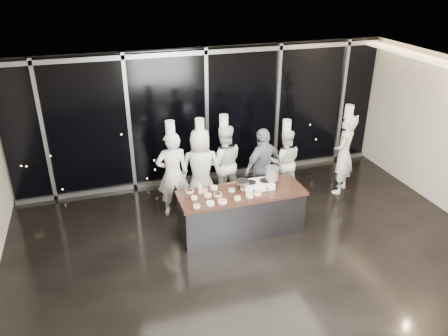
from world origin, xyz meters
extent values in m
plane|color=black|center=(0.00, 0.00, 0.00)|extent=(9.00, 9.00, 0.00)
cube|color=beige|center=(0.00, 3.50, 1.60)|extent=(9.00, 0.02, 3.20)
cube|color=beige|center=(0.00, -3.50, 1.60)|extent=(9.00, 0.02, 3.20)
cube|color=beige|center=(0.00, 0.00, 3.20)|extent=(9.00, 7.00, 0.02)
cube|color=black|center=(0.00, 3.44, 1.60)|extent=(8.90, 0.04, 3.18)
cube|color=#93979B|center=(0.00, 3.39, 3.10)|extent=(8.90, 0.08, 0.10)
cube|color=#93979B|center=(0.00, 3.39, 0.05)|extent=(8.90, 0.08, 0.10)
cube|color=#93979B|center=(-3.60, 3.39, 1.60)|extent=(0.08, 0.08, 3.20)
cube|color=#93979B|center=(-1.80, 3.39, 1.60)|extent=(0.08, 0.08, 3.20)
cube|color=#93979B|center=(0.00, 3.39, 1.60)|extent=(0.08, 0.08, 3.20)
cube|color=#93979B|center=(1.80, 3.39, 1.60)|extent=(0.08, 0.08, 3.20)
cube|color=#93979B|center=(3.60, 3.39, 1.60)|extent=(0.08, 0.08, 3.20)
cube|color=#353439|center=(0.00, 0.90, 0.42)|extent=(2.40, 0.80, 0.84)
cube|color=#3B2219|center=(0.00, 0.90, 0.87)|extent=(2.46, 0.86, 0.06)
cube|color=white|center=(0.36, 0.98, 0.96)|extent=(0.62, 0.41, 0.12)
cylinder|color=black|center=(0.22, 0.99, 1.03)|extent=(0.22, 0.22, 0.02)
cylinder|color=black|center=(0.51, 0.97, 1.03)|extent=(0.22, 0.22, 0.02)
cylinder|color=black|center=(0.21, 0.80, 0.95)|extent=(0.04, 0.02, 0.04)
cylinder|color=black|center=(0.49, 0.78, 0.95)|extent=(0.04, 0.02, 0.04)
cylinder|color=slate|center=(0.05, 1.00, 1.06)|extent=(0.29, 0.29, 0.05)
cube|color=#4C2B14|center=(-0.19, 1.01, 1.07)|extent=(0.20, 0.04, 0.02)
cylinder|color=#ACADAF|center=(0.65, 0.97, 1.17)|extent=(0.27, 0.27, 0.26)
cylinder|color=white|center=(-0.97, 0.61, 0.92)|extent=(0.13, 0.13, 0.04)
cylinder|color=#C67F21|center=(-0.97, 0.61, 0.94)|extent=(0.10, 0.10, 0.01)
cylinder|color=white|center=(-0.94, 0.91, 0.92)|extent=(0.12, 0.12, 0.04)
cylinder|color=#B9BA83|center=(-0.94, 0.91, 0.94)|extent=(0.10, 0.10, 0.01)
cylinder|color=white|center=(-0.96, 1.19, 0.92)|extent=(0.16, 0.16, 0.04)
cylinder|color=#361910|center=(-0.96, 1.19, 0.94)|extent=(0.13, 0.13, 0.01)
cylinder|color=white|center=(-0.71, 0.63, 0.92)|extent=(0.15, 0.15, 0.04)
cylinder|color=white|center=(-0.71, 0.63, 0.94)|extent=(0.13, 0.13, 0.01)
cylinder|color=white|center=(-0.67, 0.93, 0.92)|extent=(0.14, 0.14, 0.04)
cylinder|color=tan|center=(-0.67, 0.93, 0.94)|extent=(0.12, 0.12, 0.01)
cylinder|color=white|center=(-0.70, 1.15, 0.92)|extent=(0.16, 0.16, 0.04)
cylinder|color=#9D644E|center=(-0.70, 1.15, 0.94)|extent=(0.13, 0.13, 0.01)
cylinder|color=white|center=(-0.48, 0.63, 0.92)|extent=(0.17, 0.17, 0.04)
cylinder|color=#D57358|center=(-0.48, 0.63, 0.94)|extent=(0.14, 0.14, 0.01)
cylinder|color=white|center=(-0.48, 0.90, 0.92)|extent=(0.16, 0.16, 0.04)
cylinder|color=black|center=(-0.48, 0.90, 0.94)|extent=(0.13, 0.13, 0.01)
cylinder|color=white|center=(-0.47, 1.18, 0.92)|extent=(0.14, 0.14, 0.04)
cylinder|color=beige|center=(-0.47, 1.18, 0.94)|extent=(0.12, 0.12, 0.01)
cylinder|color=white|center=(-0.17, 0.66, 0.92)|extent=(0.13, 0.13, 0.04)
cylinder|color=#CFAE52|center=(-0.17, 0.66, 0.94)|extent=(0.11, 0.11, 0.01)
cylinder|color=white|center=(-0.17, 0.99, 0.92)|extent=(0.13, 0.13, 0.04)
cylinder|color=#996F57|center=(-0.17, 0.99, 0.94)|extent=(0.11, 0.11, 0.01)
cylinder|color=white|center=(0.08, 0.68, 0.92)|extent=(0.14, 0.14, 0.04)
cylinder|color=beige|center=(0.08, 0.68, 0.94)|extent=(0.11, 0.11, 0.01)
cylinder|color=white|center=(0.07, 0.99, 0.92)|extent=(0.13, 0.13, 0.04)
cylinder|color=olive|center=(0.07, 0.99, 0.94)|extent=(0.11, 0.11, 0.01)
cylinder|color=white|center=(0.26, 0.71, 0.92)|extent=(0.14, 0.14, 0.04)
cylinder|color=#D18F45|center=(0.26, 0.71, 0.94)|extent=(0.11, 0.11, 0.01)
cylinder|color=silver|center=(-0.78, 1.09, 0.99)|extent=(0.07, 0.07, 0.18)
cone|color=silver|center=(-0.78, 1.09, 1.12)|extent=(0.06, 0.06, 0.06)
imported|color=silver|center=(-1.13, 1.99, 0.93)|extent=(0.69, 0.46, 1.86)
cylinder|color=white|center=(-1.13, 1.99, 1.96)|extent=(0.19, 0.19, 0.26)
imported|color=silver|center=(-0.49, 2.14, 0.90)|extent=(0.96, 0.71, 1.79)
cylinder|color=white|center=(-0.49, 2.14, 1.89)|extent=(0.22, 0.22, 0.26)
imported|color=silver|center=(0.07, 2.29, 0.89)|extent=(0.94, 0.77, 1.77)
cylinder|color=white|center=(0.07, 2.29, 1.87)|extent=(0.21, 0.21, 0.26)
imported|color=#121732|center=(0.82, 1.83, 0.89)|extent=(1.13, 0.80, 1.77)
imported|color=silver|center=(1.49, 2.17, 0.77)|extent=(0.89, 0.77, 1.55)
cylinder|color=white|center=(1.49, 2.17, 1.65)|extent=(0.24, 0.24, 0.26)
imported|color=silver|center=(2.78, 1.80, 0.94)|extent=(0.81, 0.80, 1.88)
cylinder|color=white|center=(2.78, 1.80, 1.98)|extent=(0.27, 0.27, 0.26)
camera|label=1|loc=(-2.54, -6.04, 4.97)|focal=35.00mm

